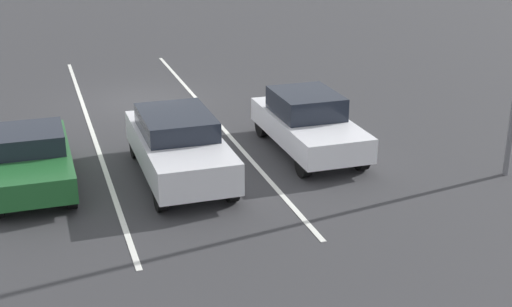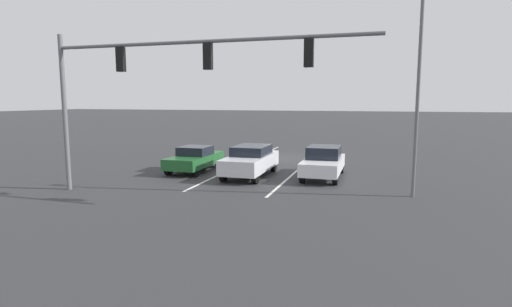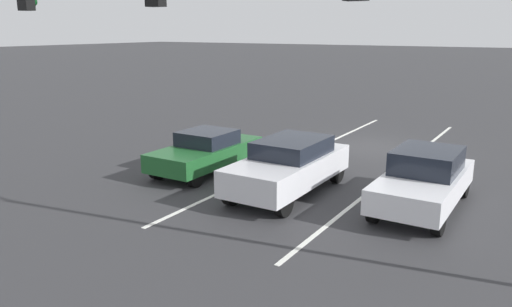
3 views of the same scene
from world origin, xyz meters
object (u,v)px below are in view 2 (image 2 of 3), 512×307
at_px(car_silver_midlane_front, 251,160).
at_px(car_darkgreen_rightlane_front, 195,159).
at_px(street_lamp_left_shoulder, 412,78).
at_px(car_white_leftlane_front, 323,162).
at_px(traffic_signal_gantry, 154,73).

height_order(car_silver_midlane_front, car_darkgreen_rightlane_front, car_silver_midlane_front).
bearing_deg(car_silver_midlane_front, street_lamp_left_shoulder, 162.43).
relative_size(car_white_leftlane_front, street_lamp_left_shoulder, 0.53).
relative_size(car_silver_midlane_front, street_lamp_left_shoulder, 0.56).
height_order(car_white_leftlane_front, traffic_signal_gantry, traffic_signal_gantry).
height_order(car_white_leftlane_front, street_lamp_left_shoulder, street_lamp_left_shoulder).
bearing_deg(traffic_signal_gantry, car_silver_midlane_front, -113.52).
bearing_deg(car_white_leftlane_front, car_silver_midlane_front, 11.21).
relative_size(car_silver_midlane_front, car_white_leftlane_front, 1.06).
xyz_separation_m(car_darkgreen_rightlane_front, traffic_signal_gantry, (-1.10, 5.70, 4.19)).
bearing_deg(traffic_signal_gantry, street_lamp_left_shoulder, -163.27).
bearing_deg(traffic_signal_gantry, car_white_leftlane_front, -134.77).
bearing_deg(car_silver_midlane_front, car_darkgreen_rightlane_front, -9.15).
bearing_deg(car_white_leftlane_front, car_darkgreen_rightlane_front, 1.41).
bearing_deg(car_white_leftlane_front, traffic_signal_gantry, 45.23).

